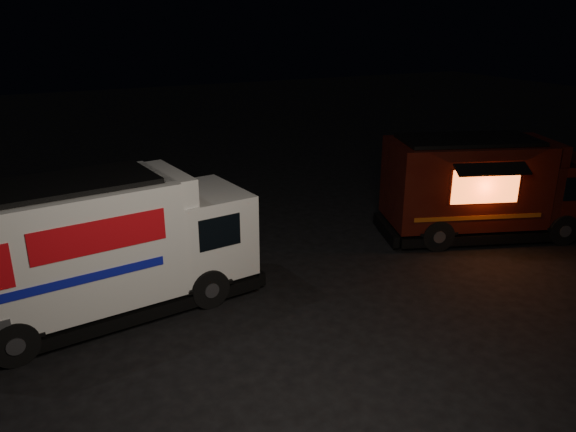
# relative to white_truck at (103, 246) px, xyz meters

# --- Properties ---
(ground) EXTENTS (80.00, 80.00, 0.00)m
(ground) POSITION_rel_white_truck_xyz_m (2.91, -1.85, -1.46)
(ground) COLOR black
(ground) RESTS_ON ground
(white_truck) EXTENTS (6.70, 3.06, 2.93)m
(white_truck) POSITION_rel_white_truck_xyz_m (0.00, 0.00, 0.00)
(white_truck) COLOR silver
(white_truck) RESTS_ON ground
(red_truck) EXTENTS (6.37, 4.04, 2.78)m
(red_truck) POSITION_rel_white_truck_xyz_m (10.34, -0.13, -0.07)
(red_truck) COLOR #340F09
(red_truck) RESTS_ON ground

